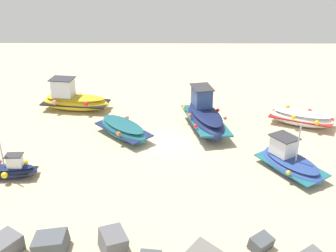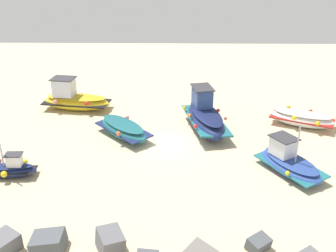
% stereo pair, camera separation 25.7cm
% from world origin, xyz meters
% --- Properties ---
extents(ground_plane, '(54.48, 54.48, 0.00)m').
position_xyz_m(ground_plane, '(0.00, 0.00, 0.00)').
color(ground_plane, beige).
extents(fishing_boat_0, '(3.05, 1.64, 3.71)m').
position_xyz_m(fishing_boat_0, '(8.77, 4.21, 0.45)').
color(fishing_boat_0, navy).
rests_on(fishing_boat_0, ground_plane).
extents(fishing_boat_1, '(4.14, 4.31, 1.05)m').
position_xyz_m(fishing_boat_1, '(3.23, -0.72, 0.54)').
color(fishing_boat_1, '#1E6670').
rests_on(fishing_boat_1, ground_plane).
extents(fishing_boat_2, '(5.30, 2.66, 2.40)m').
position_xyz_m(fishing_boat_2, '(7.43, -5.44, 0.76)').
color(fishing_boat_2, gold).
rests_on(fishing_boat_2, ground_plane).
extents(fishing_boat_3, '(3.61, 4.40, 3.06)m').
position_xyz_m(fishing_boat_3, '(-6.29, 3.49, 0.59)').
color(fishing_boat_3, '#2D4C9E').
rests_on(fishing_boat_3, ground_plane).
extents(fishing_boat_4, '(4.62, 3.43, 1.06)m').
position_xyz_m(fishing_boat_4, '(-8.74, -2.67, 0.53)').
color(fishing_boat_4, white).
rests_on(fishing_boat_4, ground_plane).
extents(fishing_boat_5, '(3.17, 5.74, 2.78)m').
position_xyz_m(fishing_boat_5, '(-2.09, -1.88, 0.90)').
color(fishing_boat_5, navy).
rests_on(fishing_boat_5, ground_plane).
extents(person_walking, '(0.32, 0.32, 1.72)m').
position_xyz_m(person_walking, '(-1.64, -6.54, 0.99)').
color(person_walking, '#2D2D38').
rests_on(person_walking, ground_plane).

